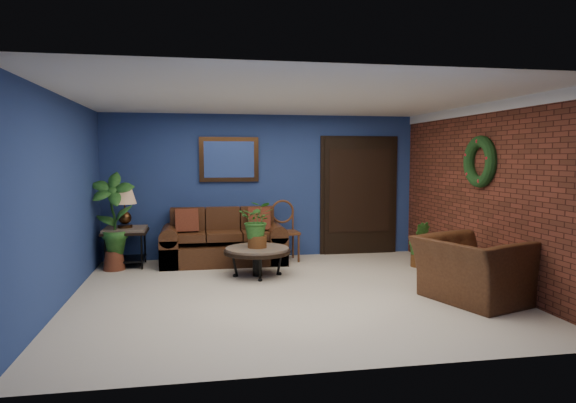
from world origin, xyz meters
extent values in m
plane|color=beige|center=(0.00, 0.00, 0.00)|extent=(5.50, 5.50, 0.00)
cube|color=navy|center=(0.00, 2.50, 1.25)|extent=(5.50, 0.04, 2.50)
cube|color=navy|center=(-2.75, 0.00, 1.25)|extent=(0.04, 5.00, 2.50)
cube|color=maroon|center=(2.75, 0.00, 1.25)|extent=(0.04, 5.00, 2.50)
cube|color=white|center=(0.00, 0.00, 2.50)|extent=(5.50, 5.00, 0.02)
cube|color=white|center=(2.72, 0.00, 2.43)|extent=(0.03, 5.00, 0.14)
cube|color=#462914|center=(-0.60, 2.46, 1.72)|extent=(1.02, 0.06, 0.77)
cube|color=black|center=(1.75, 2.47, 1.05)|extent=(1.44, 0.06, 2.18)
torus|color=black|center=(2.69, 0.05, 1.70)|extent=(0.16, 0.72, 0.72)
cube|color=#482814|center=(-0.73, 2.00, 0.17)|extent=(2.04, 0.88, 0.33)
cube|color=#482814|center=(-0.73, 2.32, 0.47)|extent=(1.74, 0.24, 0.83)
cube|color=#482814|center=(-1.31, 1.94, 0.48)|extent=(0.56, 0.60, 0.13)
cube|color=#482814|center=(-0.73, 1.94, 0.48)|extent=(0.56, 0.60, 0.13)
cube|color=#482814|center=(-0.15, 1.94, 0.48)|extent=(0.56, 0.60, 0.13)
cube|color=#482814|center=(-1.60, 2.00, 0.23)|extent=(0.30, 0.88, 0.46)
cube|color=#482814|center=(0.14, 2.00, 0.23)|extent=(0.30, 0.88, 0.46)
cube|color=maroon|center=(-1.33, 1.98, 0.73)|extent=(0.37, 0.11, 0.37)
cube|color=maroon|center=(-0.14, 1.98, 0.73)|extent=(0.37, 0.11, 0.37)
cylinder|color=#544F4A|center=(-0.29, 1.01, 0.40)|extent=(0.94, 0.94, 0.05)
cylinder|color=black|center=(-0.29, 1.01, 0.37)|extent=(0.99, 0.99, 0.05)
cylinder|color=black|center=(-0.29, 1.01, 0.19)|extent=(0.14, 0.14, 0.38)
cube|color=#544F4A|center=(-2.30, 2.05, 0.61)|extent=(0.65, 0.65, 0.05)
cube|color=black|center=(-2.30, 2.05, 0.57)|extent=(0.69, 0.69, 0.04)
cube|color=black|center=(-2.30, 2.05, 0.12)|extent=(0.59, 0.59, 0.03)
cylinder|color=black|center=(-2.57, 1.78, 0.30)|extent=(0.03, 0.03, 0.61)
cylinder|color=black|center=(-2.03, 1.78, 0.30)|extent=(0.03, 0.03, 0.61)
cylinder|color=black|center=(-2.57, 2.32, 0.30)|extent=(0.03, 0.03, 0.61)
cylinder|color=black|center=(-2.03, 2.32, 0.30)|extent=(0.03, 0.03, 0.61)
cylinder|color=#462914|center=(-2.30, 2.05, 0.66)|extent=(0.23, 0.23, 0.05)
sphere|color=#462914|center=(-2.30, 2.05, 0.77)|extent=(0.21, 0.21, 0.21)
cylinder|color=#462914|center=(-2.30, 2.05, 0.94)|extent=(0.02, 0.02, 0.26)
cone|color=#916E51|center=(-2.30, 2.05, 1.12)|extent=(0.38, 0.38, 0.26)
cube|color=brown|center=(0.31, 2.05, 0.48)|extent=(0.47, 0.47, 0.04)
torus|color=brown|center=(0.30, 2.25, 0.82)|extent=(0.41, 0.07, 0.41)
cylinder|color=brown|center=(0.14, 1.85, 0.23)|extent=(0.03, 0.03, 0.46)
cylinder|color=brown|center=(0.51, 1.88, 0.23)|extent=(0.03, 0.03, 0.46)
cylinder|color=brown|center=(0.11, 2.22, 0.23)|extent=(0.03, 0.03, 0.46)
cylinder|color=brown|center=(0.49, 2.25, 0.23)|extent=(0.03, 0.03, 0.46)
imported|color=#482814|center=(2.15, -0.79, 0.39)|extent=(1.39, 1.48, 0.78)
cylinder|color=brown|center=(-0.29, 1.01, 0.52)|extent=(0.28, 0.28, 0.18)
imported|color=#1B5019|center=(-0.29, 1.01, 0.84)|extent=(0.61, 0.56, 0.56)
cylinder|color=brown|center=(2.35, 1.19, 0.10)|extent=(0.26, 0.26, 0.20)
imported|color=#1B5019|center=(2.35, 1.19, 0.44)|extent=(0.39, 0.35, 0.59)
cylinder|color=brown|center=(-2.45, 1.82, 0.15)|extent=(0.34, 0.34, 0.30)
imported|color=#1B5019|center=(-2.45, 1.82, 0.89)|extent=(0.73, 0.54, 1.28)
camera|label=1|loc=(-1.18, -6.45, 1.77)|focal=32.00mm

